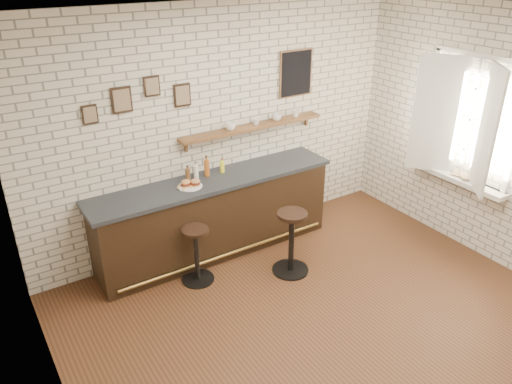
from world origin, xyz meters
The scene contains 21 objects.
ground centered at (0.00, 0.00, 0.00)m, with size 5.00×5.00×0.00m, color #57331D.
bar_counter centered at (-0.29, 1.70, 0.51)m, with size 3.10×0.65×1.01m.
sandwich_plate centered at (-0.62, 1.66, 1.02)m, with size 0.28×0.28×0.01m, color white.
ciabatta_sandwich centered at (-0.61, 1.66, 1.06)m, with size 0.23×0.16×0.07m.
potato_chips centered at (-0.64, 1.65, 1.02)m, with size 0.26×0.18×0.00m.
bitters_bottle_brown centered at (-0.57, 1.82, 1.09)m, with size 0.06×0.06×0.19m.
bitters_bottle_white centered at (-0.46, 1.82, 1.10)m, with size 0.06×0.06×0.22m.
bitters_bottle_amber centered at (-0.31, 1.82, 1.12)m, with size 0.06×0.06×0.26m.
condiment_bottle_yellow centered at (-0.10, 1.82, 1.08)m, with size 0.06×0.06×0.18m.
bar_stool_left centered at (-0.77, 1.26, 0.37)m, with size 0.40×0.40×0.69m.
bar_stool_right centered at (0.25, 0.83, 0.42)m, with size 0.47×0.47×0.79m.
wall_shelf centered at (0.40, 1.90, 1.48)m, with size 2.00×0.18×0.18m.
shelf_cup_a centered at (0.07, 1.90, 1.55)m, with size 0.13×0.13×0.10m, color white.
shelf_cup_b centered at (0.44, 1.90, 1.54)m, with size 0.09×0.09×0.09m, color white.
shelf_cup_c centered at (0.76, 1.90, 1.55)m, with size 0.12×0.12×0.09m, color white.
shelf_cup_d centered at (1.06, 1.90, 1.55)m, with size 0.10×0.10×0.09m, color white.
back_wall_decor centered at (0.23, 1.98, 2.05)m, with size 2.96×0.02×0.56m.
window_sill centered at (2.40, 0.30, 0.90)m, with size 0.20×1.35×0.06m.
casement_window centered at (2.36, 0.30, 1.65)m, with size 0.40×1.30×1.56m.
book_lower centered at (2.38, 0.25, 0.94)m, with size 0.17×0.23×0.02m, color tan.
book_upper centered at (2.38, 0.23, 0.96)m, with size 0.15×0.20×0.02m, color tan.
Camera 1 is at (-2.78, -3.14, 3.50)m, focal length 35.00 mm.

